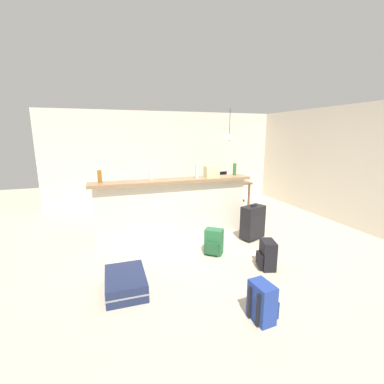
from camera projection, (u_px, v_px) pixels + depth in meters
ground_plane at (213, 243)px, 4.77m from camera, size 13.00×13.00×0.05m
wall_back at (171, 158)px, 7.31m from camera, size 6.60×0.10×2.50m
wall_right at (338, 165)px, 5.73m from camera, size 0.10×6.00×2.50m
partition_half_wall at (174, 210)px, 4.91m from camera, size 2.80×0.20×1.05m
bar_countertop at (173, 181)px, 4.79m from camera, size 2.96×0.40×0.05m
bottle_amber at (100, 176)px, 4.44m from camera, size 0.07×0.07×0.21m
bottle_white at (151, 173)px, 4.71m from camera, size 0.07×0.07×0.26m
bottle_clear at (197, 171)px, 4.83m from camera, size 0.07×0.07×0.30m
bottle_green at (235, 169)px, 5.25m from camera, size 0.07×0.07×0.24m
grocery_bag at (212, 172)px, 4.98m from camera, size 0.26×0.18×0.22m
dining_table at (225, 185)px, 6.65m from camera, size 1.10×0.80×0.74m
dining_chair_near_partition at (232, 195)px, 6.16m from camera, size 0.44×0.44×0.93m
dining_chair_far_side at (218, 186)px, 7.13m from camera, size 0.45×0.45×0.93m
pendant_lamp at (229, 137)px, 6.38m from camera, size 0.34×0.34×0.77m
suitcase_flat_navy at (126, 282)px, 3.26m from camera, size 0.50×0.83×0.22m
backpack_green at (214, 242)px, 4.24m from camera, size 0.34×0.34×0.42m
backpack_black at (267, 255)px, 3.79m from camera, size 0.30×0.32×0.42m
suitcase_upright_black at (253, 222)px, 4.83m from camera, size 0.50×0.38×0.67m
backpack_blue at (262, 302)px, 2.73m from camera, size 0.27×0.30×0.42m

